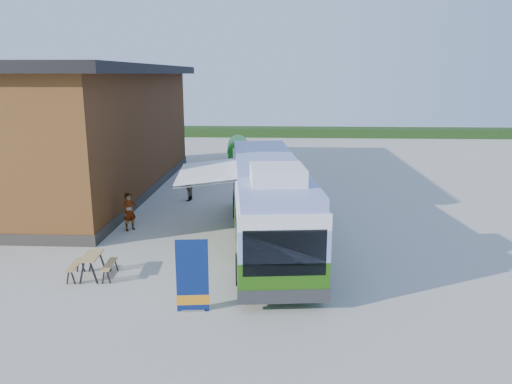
# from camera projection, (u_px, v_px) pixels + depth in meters

# --- Properties ---
(ground) EXTENTS (100.00, 100.00, 0.00)m
(ground) POSITION_uv_depth(u_px,v_px,m) (251.00, 250.00, 20.35)
(ground) COLOR #BCB7AD
(ground) RESTS_ON ground
(barn) EXTENTS (9.60, 21.20, 7.50)m
(barn) POSITION_uv_depth(u_px,v_px,m) (86.00, 132.00, 29.75)
(barn) COLOR brown
(barn) RESTS_ON ground
(hedge) EXTENTS (40.00, 3.00, 1.00)m
(hedge) POSITION_uv_depth(u_px,v_px,m) (341.00, 132.00, 56.76)
(hedge) COLOR #264419
(hedge) RESTS_ON ground
(bus) EXTENTS (4.16, 13.38, 4.04)m
(bus) POSITION_uv_depth(u_px,v_px,m) (268.00, 198.00, 20.76)
(bus) COLOR #2E6410
(bus) RESTS_ON ground
(awning) EXTENTS (3.41, 4.97, 0.55)m
(awning) POSITION_uv_depth(u_px,v_px,m) (217.00, 173.00, 20.91)
(awning) COLOR white
(awning) RESTS_ON ground
(banner) EXTENTS (0.99, 0.25, 2.28)m
(banner) POSITION_uv_depth(u_px,v_px,m) (193.00, 282.00, 14.87)
(banner) COLOR #0B1D55
(banner) RESTS_ON ground
(picnic_table) EXTENTS (1.57, 1.42, 0.84)m
(picnic_table) POSITION_uv_depth(u_px,v_px,m) (92.00, 261.00, 17.42)
(picnic_table) COLOR tan
(picnic_table) RESTS_ON ground
(person_a) EXTENTS (0.75, 0.75, 1.75)m
(person_a) POSITION_uv_depth(u_px,v_px,m) (129.00, 212.00, 22.70)
(person_a) COLOR #999999
(person_a) RESTS_ON ground
(person_b) EXTENTS (0.67, 0.83, 1.59)m
(person_b) POSITION_uv_depth(u_px,v_px,m) (187.00, 187.00, 28.06)
(person_b) COLOR #999999
(person_b) RESTS_ON ground
(slurry_tanker) EXTENTS (1.95, 5.57, 2.06)m
(slurry_tanker) POSITION_uv_depth(u_px,v_px,m) (238.00, 148.00, 39.85)
(slurry_tanker) COLOR green
(slurry_tanker) RESTS_ON ground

